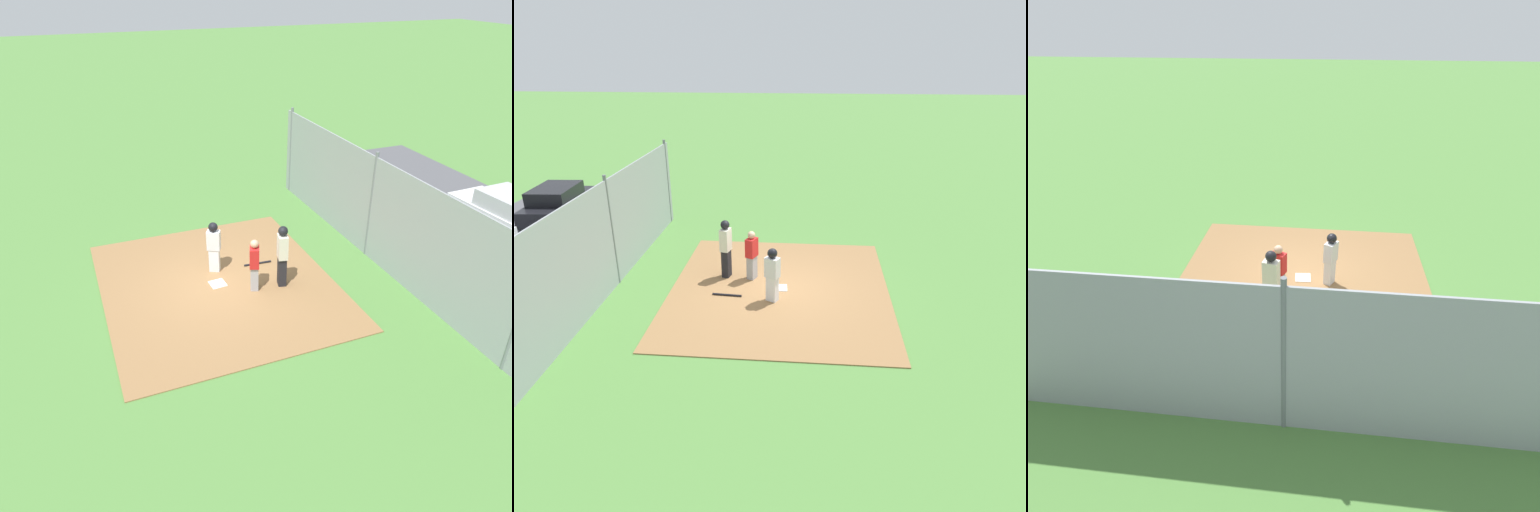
{
  "view_description": "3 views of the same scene",
  "coord_description": "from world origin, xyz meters",
  "views": [
    {
      "loc": [
        -11.58,
        3.41,
        7.86
      ],
      "look_at": [
        -0.52,
        -0.98,
        1.03
      ],
      "focal_mm": 34.96,
      "sensor_mm": 36.0,
      "label": 1
    },
    {
      "loc": [
        12.55,
        0.82,
        6.54
      ],
      "look_at": [
        -0.67,
        -0.35,
        0.77
      ],
      "focal_mm": 33.29,
      "sensor_mm": 36.0,
      "label": 2
    },
    {
      "loc": [
        0.55,
        -9.74,
        6.62
      ],
      "look_at": [
        -0.5,
        -0.5,
        1.04
      ],
      "focal_mm": 28.13,
      "sensor_mm": 36.0,
      "label": 3
    }
  ],
  "objects": [
    {
      "name": "catcher",
      "position": [
        -0.61,
        -0.9,
        0.83
      ],
      "size": [
        0.45,
        0.39,
        1.55
      ],
      "rotation": [
        0.0,
        0.0,
        1.18
      ],
      "color": "#9E9EA3",
      "rests_on": "dirt_infield"
    },
    {
      "name": "home_plate",
      "position": [
        0.0,
        0.0,
        0.04
      ],
      "size": [
        0.47,
        0.47,
        0.02
      ],
      "primitive_type": "cube",
      "rotation": [
        0.0,
        0.0,
        0.08
      ],
      "color": "white",
      "rests_on": "dirt_infield"
    },
    {
      "name": "backstop_fence",
      "position": [
        0.0,
        -4.94,
        1.6
      ],
      "size": [
        12.0,
        0.1,
        3.35
      ],
      "color": "#93999E",
      "rests_on": "ground_plane"
    },
    {
      "name": "runner",
      "position": [
        0.76,
        -0.16,
        0.92
      ],
      "size": [
        0.41,
        0.46,
        1.58
      ],
      "rotation": [
        0.0,
        0.0,
        2.66
      ],
      "color": "silver",
      "rests_on": "dirt_infield"
    },
    {
      "name": "dirt_infield",
      "position": [
        0.0,
        0.0,
        0.01
      ],
      "size": [
        7.2,
        6.4,
        0.03
      ],
      "primitive_type": "cube",
      "color": "olive",
      "rests_on": "ground_plane"
    },
    {
      "name": "baseball_bat",
      "position": [
        0.61,
        -1.48,
        0.06
      ],
      "size": [
        0.11,
        0.86,
        0.06
      ],
      "primitive_type": "cylinder",
      "rotation": [
        0.0,
        1.57,
        4.65
      ],
      "color": "black",
      "rests_on": "dirt_infield"
    },
    {
      "name": "umpire",
      "position": [
        -0.68,
        -1.71,
        1.01
      ],
      "size": [
        0.43,
        0.34,
        1.84
      ],
      "rotation": [
        0.0,
        0.0,
        1.33
      ],
      "color": "black",
      "rests_on": "dirt_infield"
    },
    {
      "name": "ground_plane",
      "position": [
        0.0,
        0.0,
        0.0
      ],
      "size": [
        140.0,
        140.0,
        0.0
      ],
      "primitive_type": "plane",
      "color": "#51843D"
    }
  ]
}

